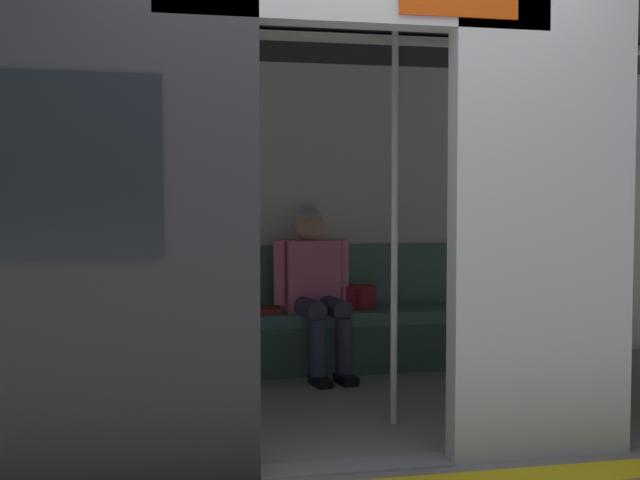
% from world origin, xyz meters
% --- Properties ---
extents(ground_plane, '(60.00, 60.00, 0.00)m').
position_xyz_m(ground_plane, '(0.00, 0.00, 0.00)').
color(ground_plane, gray).
extents(train_car, '(6.40, 2.57, 2.32)m').
position_xyz_m(train_car, '(0.06, -1.11, 1.51)').
color(train_car, silver).
rests_on(train_car, ground_plane).
extents(bench_seat, '(2.77, 0.44, 0.43)m').
position_xyz_m(bench_seat, '(0.00, -2.06, 0.33)').
color(bench_seat, '#4C7566').
rests_on(bench_seat, ground_plane).
extents(person_seated, '(0.55, 0.71, 1.16)m').
position_xyz_m(person_seated, '(-0.24, -2.00, 0.66)').
color(person_seated, pink).
rests_on(person_seated, ground_plane).
extents(handbag, '(0.26, 0.15, 0.17)m').
position_xyz_m(handbag, '(-0.57, -2.12, 0.52)').
color(handbag, maroon).
rests_on(handbag, bench_seat).
extents(book, '(0.18, 0.24, 0.03)m').
position_xyz_m(book, '(0.07, -2.09, 0.45)').
color(book, '#B22D2D').
rests_on(book, bench_seat).
extents(grab_pole_door, '(0.04, 0.04, 2.18)m').
position_xyz_m(grab_pole_door, '(0.39, -0.54, 1.09)').
color(grab_pole_door, silver).
rests_on(grab_pole_door, ground_plane).
extents(grab_pole_far, '(0.04, 0.04, 2.18)m').
position_xyz_m(grab_pole_far, '(-0.39, -0.66, 1.09)').
color(grab_pole_far, silver).
rests_on(grab_pole_far, ground_plane).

